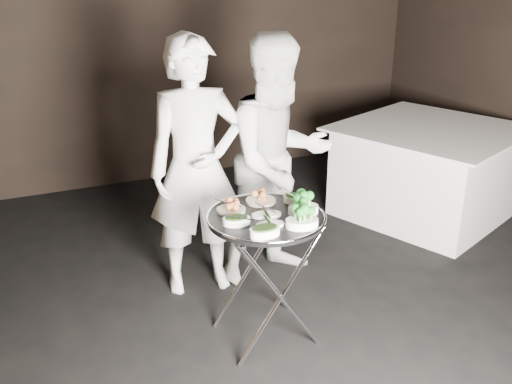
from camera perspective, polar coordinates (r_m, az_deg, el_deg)
name	(u,v)px	position (r m, az deg, el deg)	size (l,w,h in m)	color
floor	(321,359)	(3.70, 6.53, -16.24)	(6.00, 7.00, 0.05)	black
wall_back	(159,41)	(6.24, -9.72, 14.69)	(6.00, 0.05, 3.00)	black
tray_stand	(266,272)	(3.58, 0.98, -7.99)	(0.57, 0.48, 0.84)	silver
serving_tray	(266,217)	(3.41, 1.02, -2.56)	(0.72, 0.72, 0.04)	black
potato_plate_a	(231,207)	(3.46, -2.51, -1.51)	(0.18, 0.18, 0.06)	beige
potato_plate_b	(261,198)	(3.59, 0.49, -0.57)	(0.19, 0.19, 0.07)	beige
greens_bowl	(292,197)	(3.61, 3.62, -0.53)	(0.11, 0.11, 0.06)	white
asparagus_plate_a	(267,214)	(3.40, 1.06, -2.19)	(0.20, 0.13, 0.04)	white
asparagus_plate_b	(270,224)	(3.27, 1.41, -3.19)	(0.18, 0.11, 0.03)	white
spinach_bowl_a	(236,220)	(3.29, -1.96, -2.78)	(0.18, 0.14, 0.07)	white
spinach_bowl_b	(265,230)	(3.15, 0.89, -3.84)	(0.18, 0.12, 0.07)	white
broccoli_bowl_a	(303,208)	(3.44, 4.76, -1.59)	(0.20, 0.15, 0.08)	white
broccoli_bowl_b	(302,221)	(3.26, 4.62, -2.92)	(0.22, 0.18, 0.08)	white
serving_utensils	(264,203)	(3.45, 0.80, -1.14)	(0.59, 0.43, 0.01)	silver
waiter_left	(196,169)	(3.99, -6.01, 2.34)	(0.67, 0.44, 1.85)	white
waiter_right	(279,161)	(4.16, 2.30, 3.13)	(0.89, 0.69, 1.83)	white
dining_table	(427,171)	(5.62, 16.72, 2.04)	(1.50, 1.50, 0.85)	white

